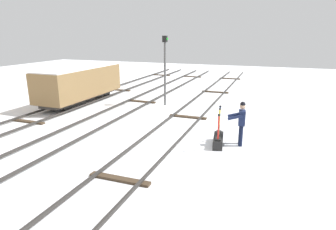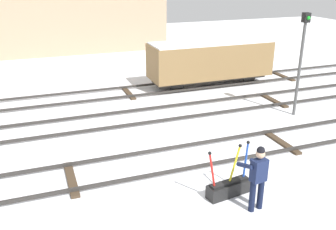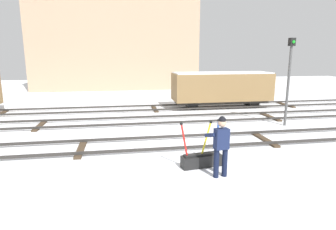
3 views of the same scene
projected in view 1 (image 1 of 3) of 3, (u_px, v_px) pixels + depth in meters
The scene contains 8 objects.
ground_plane at pixel (163, 140), 11.65m from camera, with size 60.00×60.00×0.00m, color white.
track_main_line at pixel (163, 138), 11.62m from camera, with size 44.00×1.94×0.18m.
track_siding_near at pixel (84, 128), 12.89m from camera, with size 44.00×1.94×0.18m.
track_siding_far at pixel (28, 120), 14.00m from camera, with size 44.00×1.94×0.18m.
switch_lever_frame at pixel (218, 139), 11.12m from camera, with size 1.34×0.54×1.45m.
rail_worker at pixel (241, 121), 10.94m from camera, with size 0.60×0.72×1.72m.
signal_post at pixel (165, 64), 16.78m from camera, with size 0.24×0.32×4.07m.
freight_car_mid_siding at pixel (80, 83), 17.54m from camera, with size 6.16×2.01×2.23m.
Camera 1 is at (-10.18, -4.00, 4.16)m, focal length 30.76 mm.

